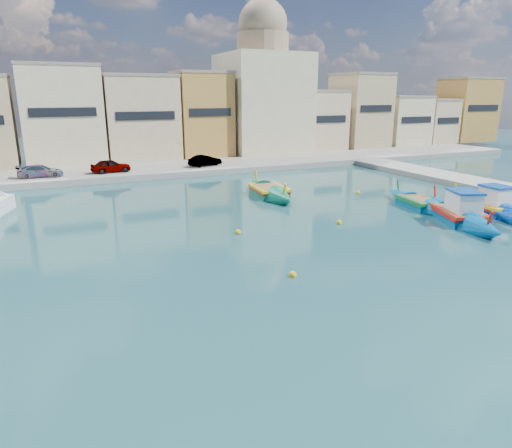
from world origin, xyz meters
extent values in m
plane|color=#163542|center=(0.00, 0.00, 0.00)|extent=(160.00, 160.00, 0.00)
cube|color=gray|center=(0.00, 32.00, 0.30)|extent=(80.00, 8.00, 0.60)
cube|color=beige|center=(-13.86, 39.12, 5.55)|extent=(7.88, 6.24, 9.89)
cube|color=gray|center=(-13.86, 39.12, 10.64)|extent=(8.04, 6.37, 0.30)
cube|color=black|center=(-13.86, 35.95, 6.04)|extent=(6.30, 0.10, 0.90)
cube|color=#CAAF8B|center=(-5.74, 39.72, 5.09)|extent=(7.88, 7.44, 8.99)
cube|color=gray|center=(-5.74, 39.72, 9.74)|extent=(8.04, 7.59, 0.30)
cube|color=black|center=(-5.74, 35.95, 5.54)|extent=(6.30, 0.10, 0.90)
cube|color=#C0883C|center=(1.54, 39.07, 5.31)|extent=(6.17, 6.13, 9.43)
cube|color=gray|center=(1.54, 39.07, 10.18)|extent=(6.29, 6.26, 0.30)
cube|color=black|center=(1.54, 35.95, 5.78)|extent=(4.93, 0.10, 0.90)
cube|color=tan|center=(9.05, 39.85, 3.63)|extent=(7.31, 7.69, 6.05)
cube|color=gray|center=(9.05, 39.85, 6.80)|extent=(7.46, 7.85, 0.30)
cube|color=black|center=(9.05, 35.95, 3.93)|extent=(5.85, 0.10, 0.90)
cube|color=#CAAF8B|center=(17.02, 39.65, 4.31)|extent=(7.54, 7.30, 7.41)
cube|color=gray|center=(17.02, 39.65, 8.16)|extent=(7.69, 7.45, 0.30)
cube|color=black|center=(17.02, 35.95, 4.68)|extent=(6.03, 0.10, 0.90)
cube|color=tan|center=(24.93, 39.49, 5.42)|extent=(6.36, 6.97, 9.63)
cube|color=gray|center=(24.93, 39.49, 10.38)|extent=(6.48, 7.11, 0.30)
cube|color=black|center=(24.93, 35.95, 5.90)|extent=(5.09, 0.10, 0.90)
cube|color=beige|center=(32.15, 39.35, 3.93)|extent=(6.63, 6.70, 6.65)
cube|color=gray|center=(32.15, 39.35, 7.40)|extent=(6.76, 6.83, 0.30)
cube|color=black|center=(32.15, 35.95, 4.26)|extent=(5.30, 0.10, 0.90)
cube|color=#CAAF8B|center=(38.26, 39.75, 3.70)|extent=(5.08, 7.51, 6.20)
cube|color=gray|center=(38.26, 39.75, 6.95)|extent=(5.18, 7.66, 0.30)
cube|color=black|center=(38.26, 35.95, 4.01)|extent=(4.06, 0.10, 0.90)
cube|color=#C0883C|center=(45.15, 39.00, 5.27)|extent=(7.79, 6.00, 9.33)
cube|color=gray|center=(45.15, 39.00, 10.08)|extent=(7.95, 6.12, 0.30)
cube|color=black|center=(45.15, 35.95, 5.73)|extent=(6.23, 0.10, 0.90)
cube|color=beige|center=(10.00, 40.00, 6.60)|extent=(10.00, 10.00, 12.00)
cylinder|color=#9E8466|center=(10.00, 40.00, 13.80)|extent=(6.40, 6.40, 2.40)
sphere|color=#9E8466|center=(10.00, 40.00, 15.99)|extent=(6.00, 6.00, 6.00)
imported|color=#4C1919|center=(-10.44, 30.50, 1.22)|extent=(3.77, 1.81, 1.24)
imported|color=#4C1919|center=(-1.07, 30.50, 1.17)|extent=(3.67, 2.08, 1.14)
imported|color=#4C1919|center=(-16.54, 30.50, 1.16)|extent=(3.87, 1.67, 1.11)
cube|color=#005E9F|center=(7.55, 5.77, 0.22)|extent=(3.48, 4.43, 1.09)
cone|color=#005E9F|center=(8.75, 8.77, 0.27)|extent=(3.36, 4.13, 2.80)
cone|color=#005E9F|center=(6.36, 2.78, 0.27)|extent=(3.36, 4.13, 2.80)
cube|color=red|center=(7.55, 5.77, 0.68)|extent=(3.64, 4.66, 0.20)
cube|color=red|center=(7.55, 5.77, 0.48)|extent=(3.60, 4.54, 0.11)
cube|color=olive|center=(7.55, 5.77, 0.76)|extent=(3.04, 3.98, 0.07)
cylinder|color=red|center=(8.87, 9.07, 0.98)|extent=(0.33, 0.54, 1.19)
cylinder|color=red|center=(6.24, 2.48, 0.98)|extent=(0.33, 0.54, 1.19)
cube|color=white|center=(7.34, 5.25, 1.36)|extent=(2.16, 2.41, 1.20)
cube|color=#0F47A5|center=(7.34, 5.25, 2.03)|extent=(2.29, 2.58, 0.13)
cube|color=#003DA7|center=(11.06, 6.42, 0.21)|extent=(2.28, 3.42, 1.03)
cone|color=#003DA7|center=(11.25, 9.13, 0.26)|extent=(2.26, 3.19, 2.57)
cube|color=yellow|center=(11.06, 6.42, 0.64)|extent=(2.37, 3.60, 0.19)
cube|color=red|center=(11.06, 6.42, 0.45)|extent=(2.39, 3.48, 0.10)
cube|color=olive|center=(11.06, 6.42, 0.72)|extent=(1.95, 3.10, 0.06)
cylinder|color=yellow|center=(11.27, 9.40, 0.93)|extent=(0.18, 0.50, 1.12)
cube|color=white|center=(11.03, 5.94, 1.29)|extent=(1.55, 1.77, 1.13)
cube|color=#0F47A5|center=(11.03, 5.94, 1.91)|extent=(1.64, 1.89, 0.12)
cube|color=#006BA1|center=(7.92, 9.47, 0.19)|extent=(2.45, 3.47, 0.96)
cone|color=#006BA1|center=(8.37, 12.06, 0.24)|extent=(2.41, 3.23, 2.43)
cone|color=#006BA1|center=(7.46, 6.88, 0.24)|extent=(2.41, 3.23, 2.43)
cube|color=#17763A|center=(7.92, 9.47, 0.60)|extent=(2.55, 3.65, 0.17)
cube|color=#197F33|center=(7.92, 9.47, 0.42)|extent=(2.55, 3.54, 0.10)
cube|color=olive|center=(7.92, 9.47, 0.67)|extent=(2.11, 3.13, 0.06)
cylinder|color=#17763A|center=(8.42, 12.32, 0.87)|extent=(0.21, 0.47, 1.05)
cylinder|color=#17763A|center=(7.42, 6.62, 0.87)|extent=(0.21, 0.47, 1.05)
cube|color=#0A7252|center=(-0.16, 17.35, 0.22)|extent=(2.52, 3.55, 1.11)
cone|color=#0A7252|center=(0.09, 20.12, 0.28)|extent=(2.50, 3.34, 2.75)
cone|color=#0A7252|center=(-0.41, 14.58, 0.28)|extent=(2.50, 3.34, 2.75)
cube|color=yellow|center=(-0.16, 17.35, 0.69)|extent=(2.62, 3.74, 0.20)
cube|color=red|center=(-0.16, 17.35, 0.49)|extent=(2.63, 3.62, 0.11)
cube|color=olive|center=(-0.16, 17.35, 0.78)|extent=(2.16, 3.22, 0.07)
cylinder|color=yellow|center=(0.12, 20.40, 1.00)|extent=(0.20, 0.54, 1.21)
cylinder|color=yellow|center=(-0.44, 14.31, 1.00)|extent=(0.20, 0.54, 1.21)
cone|color=white|center=(-19.12, 22.72, 0.34)|extent=(3.26, 3.90, 2.35)
sphere|color=yellow|center=(-6.51, 2.04, 0.08)|extent=(0.36, 0.36, 0.36)
sphere|color=yellow|center=(0.25, 8.28, 0.08)|extent=(0.36, 0.36, 0.36)
sphere|color=yellow|center=(6.76, 15.07, 0.08)|extent=(0.36, 0.36, 0.36)
sphere|color=yellow|center=(-6.26, 9.02, 0.08)|extent=(0.36, 0.36, 0.36)
camera|label=1|loc=(-15.83, -14.39, 7.83)|focal=32.00mm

